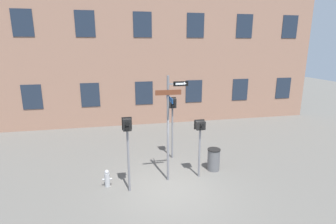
{
  "coord_description": "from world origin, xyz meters",
  "views": [
    {
      "loc": [
        -1.87,
        -8.55,
        5.23
      ],
      "look_at": [
        0.03,
        0.72,
        2.8
      ],
      "focal_mm": 28.0,
      "sensor_mm": 36.0,
      "label": 1
    }
  ],
  "objects_px": {
    "pedestrian_signal_right": "(200,133)",
    "trash_bin": "(214,159)",
    "fire_hydrant": "(107,178)",
    "street_sign_pole": "(170,120)",
    "pedestrian_signal_left": "(127,135)",
    "pedestrian_signal_across": "(172,111)"
  },
  "relations": [
    {
      "from": "street_sign_pole",
      "to": "pedestrian_signal_right",
      "type": "distance_m",
      "value": 1.38
    },
    {
      "from": "pedestrian_signal_left",
      "to": "fire_hydrant",
      "type": "relative_size",
      "value": 4.12
    },
    {
      "from": "pedestrian_signal_left",
      "to": "fire_hydrant",
      "type": "distance_m",
      "value": 2.07
    },
    {
      "from": "pedestrian_signal_across",
      "to": "trash_bin",
      "type": "relative_size",
      "value": 3.07
    },
    {
      "from": "pedestrian_signal_left",
      "to": "trash_bin",
      "type": "distance_m",
      "value": 4.14
    },
    {
      "from": "street_sign_pole",
      "to": "fire_hydrant",
      "type": "xyz_separation_m",
      "value": [
        -2.42,
        -0.01,
        -2.17
      ]
    },
    {
      "from": "street_sign_pole",
      "to": "pedestrian_signal_left",
      "type": "distance_m",
      "value": 1.72
    },
    {
      "from": "street_sign_pole",
      "to": "trash_bin",
      "type": "distance_m",
      "value": 2.91
    },
    {
      "from": "pedestrian_signal_across",
      "to": "fire_hydrant",
      "type": "distance_m",
      "value": 4.12
    },
    {
      "from": "trash_bin",
      "to": "pedestrian_signal_left",
      "type": "bearing_deg",
      "value": -164.91
    },
    {
      "from": "pedestrian_signal_right",
      "to": "fire_hydrant",
      "type": "height_order",
      "value": "pedestrian_signal_right"
    },
    {
      "from": "street_sign_pole",
      "to": "trash_bin",
      "type": "height_order",
      "value": "street_sign_pole"
    },
    {
      "from": "street_sign_pole",
      "to": "pedestrian_signal_left",
      "type": "relative_size",
      "value": 1.49
    },
    {
      "from": "fire_hydrant",
      "to": "street_sign_pole",
      "type": "bearing_deg",
      "value": 0.29
    },
    {
      "from": "pedestrian_signal_right",
      "to": "fire_hydrant",
      "type": "relative_size",
      "value": 3.52
    },
    {
      "from": "street_sign_pole",
      "to": "trash_bin",
      "type": "bearing_deg",
      "value": 13.29
    },
    {
      "from": "pedestrian_signal_across",
      "to": "fire_hydrant",
      "type": "xyz_separation_m",
      "value": [
        -2.98,
        -2.05,
        -1.97
      ]
    },
    {
      "from": "pedestrian_signal_right",
      "to": "trash_bin",
      "type": "height_order",
      "value": "pedestrian_signal_right"
    },
    {
      "from": "pedestrian_signal_right",
      "to": "trash_bin",
      "type": "distance_m",
      "value": 1.67
    },
    {
      "from": "pedestrian_signal_right",
      "to": "trash_bin",
      "type": "bearing_deg",
      "value": 28.68
    },
    {
      "from": "pedestrian_signal_left",
      "to": "pedestrian_signal_across",
      "type": "xyz_separation_m",
      "value": [
        2.17,
        2.54,
        0.13
      ]
    },
    {
      "from": "pedestrian_signal_right",
      "to": "pedestrian_signal_across",
      "type": "xyz_separation_m",
      "value": [
        -0.67,
        2.0,
        0.42
      ]
    }
  ]
}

